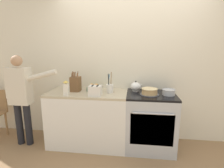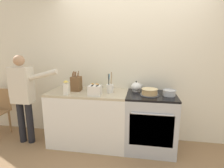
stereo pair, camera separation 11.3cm
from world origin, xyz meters
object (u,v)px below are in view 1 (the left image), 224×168
at_px(fruit_bowl, 94,88).
at_px(toaster, 95,91).
at_px(utensil_crock, 110,88).
at_px(stove_range, 150,121).
at_px(knife_block, 76,84).
at_px(layer_cake, 149,92).
at_px(milk_carton, 66,88).
at_px(tea_kettle, 136,87).
at_px(mixing_bowl, 169,92).
at_px(person_baker, 21,94).

relative_size(fruit_bowl, toaster, 1.22).
distance_m(utensil_crock, toaster, 0.28).
bearing_deg(stove_range, utensil_crock, 178.64).
distance_m(knife_block, toaster, 0.44).
distance_m(stove_range, layer_cake, 0.50).
xyz_separation_m(layer_cake, utensil_crock, (-0.62, 0.06, 0.03)).
bearing_deg(toaster, fruit_bowl, 106.65).
bearing_deg(fruit_bowl, toaster, -73.35).
bearing_deg(milk_carton, toaster, 6.55).
xyz_separation_m(stove_range, milk_carton, (-1.28, -0.24, 0.56)).
bearing_deg(layer_cake, tea_kettle, 134.55).
bearing_deg(fruit_bowl, mixing_bowl, -6.29).
distance_m(layer_cake, knife_block, 1.20).
xyz_separation_m(layer_cake, mixing_bowl, (0.29, 0.01, -0.00)).
xyz_separation_m(fruit_bowl, milk_carton, (-0.35, -0.34, 0.07)).
relative_size(toaster, person_baker, 0.14).
relative_size(fruit_bowl, milk_carton, 1.08).
height_order(tea_kettle, toaster, tea_kettle).
bearing_deg(stove_range, fruit_bowl, 173.51).
bearing_deg(person_baker, knife_block, 2.52).
relative_size(layer_cake, fruit_bowl, 1.19).
relative_size(fruit_bowl, person_baker, 0.17).
distance_m(stove_range, toaster, 1.02).
bearing_deg(knife_block, fruit_bowl, 13.40).
relative_size(mixing_bowl, utensil_crock, 0.60).
bearing_deg(toaster, mixing_bowl, 8.31).
distance_m(fruit_bowl, toaster, 0.31).
distance_m(mixing_bowl, person_baker, 2.34).
bearing_deg(tea_kettle, milk_carton, -158.66).
relative_size(stove_range, utensil_crock, 2.74).
height_order(utensil_crock, milk_carton, utensil_crock).
xyz_separation_m(utensil_crock, toaster, (-0.19, -0.20, 0.00)).
xyz_separation_m(milk_carton, person_baker, (-0.80, 0.07, -0.13)).
bearing_deg(mixing_bowl, layer_cake, -177.08).
xyz_separation_m(tea_kettle, fruit_bowl, (-0.70, -0.06, -0.03)).
bearing_deg(layer_cake, stove_range, 50.62).
distance_m(utensil_crock, fruit_bowl, 0.30).
distance_m(tea_kettle, person_baker, 1.87).
bearing_deg(layer_cake, knife_block, 176.31).
height_order(stove_range, utensil_crock, utensil_crock).
relative_size(knife_block, milk_carton, 1.44).
height_order(mixing_bowl, person_baker, person_baker).
bearing_deg(person_baker, layer_cake, -7.18).
relative_size(stove_range, person_baker, 0.60).
relative_size(tea_kettle, knife_block, 0.64).
bearing_deg(mixing_bowl, utensil_crock, 177.46).
height_order(stove_range, layer_cake, layer_cake).
xyz_separation_m(utensil_crock, person_baker, (-1.43, -0.18, -0.09)).
relative_size(stove_range, milk_carton, 3.93).
bearing_deg(utensil_crock, person_baker, -172.90).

